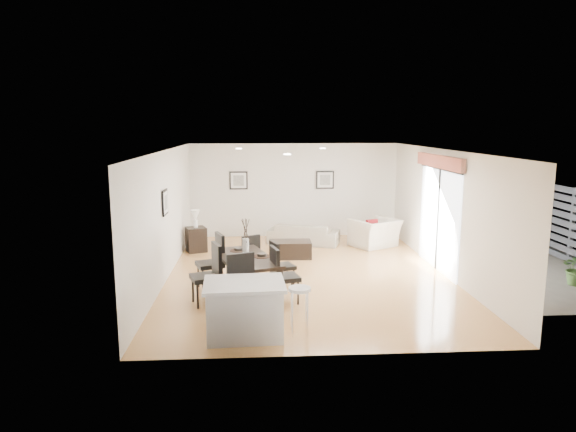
{
  "coord_description": "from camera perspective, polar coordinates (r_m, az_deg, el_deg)",
  "views": [
    {
      "loc": [
        -1.09,
        -10.76,
        3.21
      ],
      "look_at": [
        -0.4,
        0.4,
        1.23
      ],
      "focal_mm": 32.0,
      "sensor_mm": 36.0,
      "label": 1
    }
  ],
  "objects": [
    {
      "name": "dining_chair_wnear",
      "position": [
        9.45,
        -8.61,
        -6.0
      ],
      "size": [
        0.63,
        0.63,
        1.11
      ],
      "rotation": [
        0.0,
        0.0,
        -1.23
      ],
      "color": "black",
      "rests_on": "ground"
    },
    {
      "name": "table_lamp",
      "position": [
        13.3,
        -10.25,
        -0.02
      ],
      "size": [
        0.24,
        0.24,
        0.45
      ],
      "color": "white",
      "rests_on": "side_table"
    },
    {
      "name": "dining_table",
      "position": [
        9.8,
        -4.69,
        -4.97
      ],
      "size": [
        1.43,
        2.01,
        0.76
      ],
      "rotation": [
        0.0,
        0.0,
        0.32
      ],
      "color": "black",
      "rests_on": "ground"
    },
    {
      "name": "coffee_table",
      "position": [
        12.64,
        0.24,
        -3.71
      ],
      "size": [
        1.03,
        0.63,
        0.41
      ],
      "primitive_type": "cube",
      "rotation": [
        0.0,
        0.0,
        -0.02
      ],
      "color": "black",
      "rests_on": "ground"
    },
    {
      "name": "wall_right",
      "position": [
        11.66,
        17.03,
        0.41
      ],
      "size": [
        0.04,
        8.0,
        2.7
      ],
      "primitive_type": "cube",
      "color": "silver",
      "rests_on": "ground"
    },
    {
      "name": "framed_print_back_left",
      "position": [
        14.82,
        -5.51,
        3.95
      ],
      "size": [
        0.52,
        0.04,
        0.52
      ],
      "color": "black",
      "rests_on": "wall_back"
    },
    {
      "name": "dining_chair_head",
      "position": [
        8.74,
        -5.04,
        -7.35
      ],
      "size": [
        0.62,
        0.62,
        1.08
      ],
      "rotation": [
        0.0,
        0.0,
        0.35
      ],
      "color": "black",
      "rests_on": "ground"
    },
    {
      "name": "kitchen_island",
      "position": [
        8.03,
        -4.85,
        -10.24
      ],
      "size": [
        1.27,
        1.0,
        0.86
      ],
      "rotation": [
        0.0,
        0.0,
        0.05
      ],
      "color": "silver",
      "rests_on": "ground"
    },
    {
      "name": "wall_left",
      "position": [
        11.09,
        -13.42,
        0.1
      ],
      "size": [
        0.04,
        8.0,
        2.7
      ],
      "primitive_type": "cube",
      "color": "silver",
      "rests_on": "ground"
    },
    {
      "name": "ceiling",
      "position": [
        10.83,
        2.25,
        7.33
      ],
      "size": [
        6.0,
        8.0,
        0.02
      ],
      "primitive_type": "cube",
      "color": "white",
      "rests_on": "wall_back"
    },
    {
      "name": "dining_chair_foot",
      "position": [
        10.94,
        -4.36,
        -4.2
      ],
      "size": [
        0.57,
        0.57,
        0.94
      ],
      "rotation": [
        0.0,
        0.0,
        3.65
      ],
      "color": "black",
      "rests_on": "ground"
    },
    {
      "name": "ground",
      "position": [
        11.28,
        2.16,
        -6.5
      ],
      "size": [
        8.0,
        8.0,
        0.0
      ],
      "primitive_type": "plane",
      "color": "tan",
      "rests_on": "ground"
    },
    {
      "name": "dining_chair_efar",
      "position": [
        10.26,
        -0.99,
        -5.13
      ],
      "size": [
        0.54,
        0.54,
        0.94
      ],
      "rotation": [
        0.0,
        0.0,
        1.92
      ],
      "color": "black",
      "rests_on": "ground"
    },
    {
      "name": "courtyard",
      "position": [
        13.89,
        27.99,
        -0.62
      ],
      "size": [
        6.0,
        6.0,
        2.0
      ],
      "color": "gray",
      "rests_on": "ground"
    },
    {
      "name": "vase",
      "position": [
        9.7,
        -4.73,
        -2.66
      ],
      "size": [
        0.8,
        1.31,
        0.74
      ],
      "color": "white",
      "rests_on": "dining_table"
    },
    {
      "name": "framed_print_left_wall",
      "position": [
        10.84,
        -13.5,
        1.48
      ],
      "size": [
        0.04,
        0.52,
        0.52
      ],
      "rotation": [
        0.0,
        0.0,
        1.57
      ],
      "color": "black",
      "rests_on": "wall_left"
    },
    {
      "name": "dining_chair_enear",
      "position": [
        9.38,
        -0.81,
        -6.23
      ],
      "size": [
        0.57,
        0.57,
        1.05
      ],
      "rotation": [
        0.0,
        0.0,
        1.81
      ],
      "color": "black",
      "rests_on": "ground"
    },
    {
      "name": "wall_front",
      "position": [
        7.1,
        5.44,
        -5.22
      ],
      "size": [
        6.0,
        0.04,
        2.7
      ],
      "primitive_type": "cube",
      "color": "silver",
      "rests_on": "ground"
    },
    {
      "name": "bar_stool",
      "position": [
        7.98,
        1.3,
        -8.68
      ],
      "size": [
        0.35,
        0.35,
        0.76
      ],
      "color": "silver",
      "rests_on": "ground"
    },
    {
      "name": "armchair",
      "position": [
        13.94,
        9.6,
        -1.85
      ],
      "size": [
        1.49,
        1.43,
        0.74
      ],
      "primitive_type": "imported",
      "rotation": [
        0.0,
        0.0,
        3.65
      ],
      "color": "beige",
      "rests_on": "ground"
    },
    {
      "name": "framed_print_back_right",
      "position": [
        14.95,
        4.13,
        4.02
      ],
      "size": [
        0.52,
        0.04,
        0.52
      ],
      "color": "black",
      "rests_on": "wall_back"
    },
    {
      "name": "courtyard_plant_b",
      "position": [
        14.44,
        23.63,
        -2.32
      ],
      "size": [
        0.49,
        0.49,
        0.66
      ],
      "primitive_type": "imported",
      "rotation": [
        0.0,
        0.0,
        0.42
      ],
      "color": "#3F6029",
      "rests_on": "ground"
    },
    {
      "name": "cushion",
      "position": [
        13.77,
        9.29,
        -1.07
      ],
      "size": [
        0.34,
        0.22,
        0.33
      ],
      "primitive_type": "cube",
      "rotation": [
        0.0,
        0.0,
        3.52
      ],
      "color": "maroon",
      "rests_on": "armchair"
    },
    {
      "name": "sofa",
      "position": [
        14.07,
        1.74,
        -1.99
      ],
      "size": [
        2.05,
        1.34,
        0.56
      ],
      "primitive_type": "imported",
      "rotation": [
        0.0,
        0.0,
        2.8
      ],
      "color": "gray",
      "rests_on": "ground"
    },
    {
      "name": "sliding_door",
      "position": [
        11.88,
        16.41,
        2.15
      ],
      "size": [
        0.12,
        2.7,
        2.57
      ],
      "color": "white",
      "rests_on": "wall_right"
    },
    {
      "name": "wall_back",
      "position": [
        14.92,
        0.67,
        2.88
      ],
      "size": [
        6.0,
        0.04,
        2.7
      ],
      "primitive_type": "cube",
      "color": "silver",
      "rests_on": "ground"
    },
    {
      "name": "dining_chair_wfar",
      "position": [
        10.32,
        -8.18,
        -4.64
      ],
      "size": [
        0.63,
        0.63,
        1.1
      ],
      "rotation": [
        0.0,
        0.0,
        -1.23
      ],
      "color": "black",
      "rests_on": "ground"
    },
    {
      "name": "side_table",
      "position": [
        13.42,
        -10.17,
        -2.58
      ],
      "size": [
        0.61,
        0.61,
        0.63
      ],
      "primitive_type": "cube",
      "rotation": [
        0.0,
        0.0,
        0.35
      ],
      "color": "black",
      "rests_on": "ground"
    }
  ]
}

